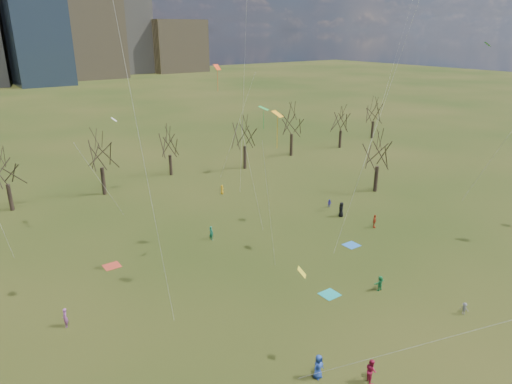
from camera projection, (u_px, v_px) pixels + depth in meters
ground at (337, 306)px, 39.50m from camera, size 500.00×500.00×0.00m
bare_tree_row at (154, 150)px, 65.90m from camera, size 113.04×29.80×9.50m
blanket_teal at (330, 294)px, 41.16m from camera, size 1.60×1.50×0.03m
blanket_navy at (351, 245)px, 50.60m from camera, size 1.60×1.50×0.03m
blanket_crimson at (112, 266)px, 46.12m from camera, size 1.60×1.50×0.03m
person_0 at (318, 367)px, 31.05m from camera, size 0.95×0.68×1.81m
person_2 at (371, 370)px, 30.73m from camera, size 0.96×1.06×1.77m
person_3 at (464, 309)px, 38.17m from camera, size 0.57×0.77×1.07m
person_5 at (380, 283)px, 41.64m from camera, size 1.36×0.50×1.44m
person_6 at (341, 209)px, 58.08m from camera, size 1.02×1.13×1.93m
person_7 at (65, 318)px, 36.48m from camera, size 0.45×0.63×1.63m
person_8 at (329, 203)px, 61.18m from camera, size 0.64×0.70×1.15m
person_10 at (374, 221)px, 54.86m from camera, size 1.02×0.87×1.64m
person_12 at (222, 189)px, 66.20m from camera, size 0.53×0.73×1.37m
person_13 at (211, 233)px, 51.71m from camera, size 0.49×0.66×1.64m
kites_airborne at (285, 117)px, 46.84m from camera, size 64.42×49.49×32.55m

